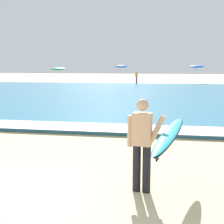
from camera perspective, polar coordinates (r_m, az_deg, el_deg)
name	(u,v)px	position (r m, az deg, el deg)	size (l,w,h in m)	color
sea	(125,94)	(24.49, 2.44, 3.17)	(120.00, 28.00, 0.14)	teal
surf_foam	(75,126)	(11.45, -6.60, -2.57)	(120.00, 1.54, 0.01)	white
surfer_with_board	(155,138)	(5.73, 7.67, -4.71)	(1.13, 2.67, 1.73)	black
beach_umbrella_0	(59,69)	(44.02, -9.58, 7.65)	(2.14, 2.14, 2.00)	beige
beach_umbrella_1	(121,67)	(42.97, 1.72, 8.17)	(1.76, 1.78, 2.36)	beige
beach_umbrella_2	(196,67)	(40.34, 14.93, 7.90)	(1.78, 1.79, 2.33)	beige
beachgoer_near_row_left	(137,77)	(39.72, 4.44, 6.30)	(0.32, 0.20, 1.58)	#383842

